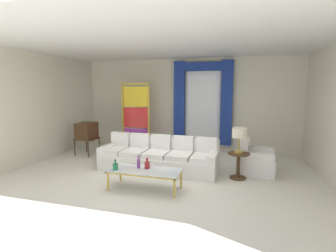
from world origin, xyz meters
name	(u,v)px	position (x,y,z in m)	size (l,w,h in m)	color
ground_plane	(159,176)	(0.00, 0.00, 0.00)	(16.00, 16.00, 0.00)	silver
wall_rear	(187,104)	(0.00, 3.06, 1.50)	(8.00, 0.12, 3.00)	silver
wall_left	(44,107)	(-3.66, 0.60, 1.50)	(0.12, 7.00, 3.00)	silver
wall_right	(335,114)	(3.66, 0.60, 1.50)	(0.12, 7.00, 3.00)	silver
ceiling_slab	(169,47)	(0.00, 0.80, 3.02)	(8.00, 7.60, 0.04)	white
curtained_window	(203,97)	(0.54, 2.89, 1.74)	(2.00, 0.17, 2.70)	white
couch_white_long	(159,158)	(-0.15, 0.47, 0.31)	(2.94, 1.00, 0.86)	white
coffee_table	(145,171)	(-0.03, -0.83, 0.38)	(1.45, 0.63, 0.41)	silver
bottle_blue_decanter	(115,166)	(-0.58, -1.01, 0.48)	(0.10, 0.10, 0.22)	#196B3D
bottle_crystal_tall	(139,163)	(-0.18, -0.77, 0.52)	(0.06, 0.06, 0.28)	#753384
bottle_amber_squat	(147,165)	(-0.01, -0.74, 0.49)	(0.11, 0.11, 0.23)	maroon
vintage_tv	(87,131)	(-2.75, 1.26, 0.73)	(0.62, 0.62, 1.35)	#472D19
armchair_white	(254,161)	(2.13, 0.88, 0.29)	(0.88, 0.88, 0.80)	white
stained_glass_divider	(136,119)	(-1.46, 2.06, 1.06)	(0.95, 0.05, 2.20)	gold
peacock_figurine	(141,148)	(-1.15, 1.70, 0.22)	(0.44, 0.60, 0.50)	beige
round_side_table	(238,163)	(1.76, 0.34, 0.36)	(0.48, 0.48, 0.59)	#472D19
table_lamp_brass	(240,134)	(1.76, 0.34, 1.03)	(0.32, 0.32, 0.57)	#B29338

